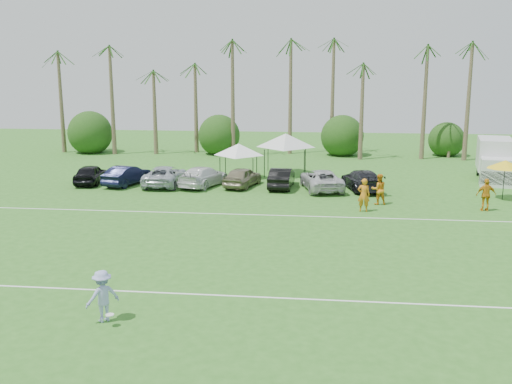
# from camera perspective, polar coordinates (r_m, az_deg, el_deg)

# --- Properties ---
(ground) EXTENTS (120.00, 120.00, 0.00)m
(ground) POSITION_cam_1_polar(r_m,az_deg,el_deg) (19.34, -5.89, -12.43)
(ground) COLOR #2F6B20
(ground) RESTS_ON ground
(field_lines) EXTENTS (80.00, 12.10, 0.01)m
(field_lines) POSITION_cam_1_polar(r_m,az_deg,el_deg) (26.70, -2.23, -5.41)
(field_lines) COLOR white
(field_lines) RESTS_ON ground
(palm_tree_0) EXTENTS (2.40, 2.40, 8.90)m
(palm_tree_0) POSITION_cam_1_polar(r_m,az_deg,el_deg) (60.97, -19.02, 10.84)
(palm_tree_0) COLOR brown
(palm_tree_0) RESTS_ON ground
(palm_tree_1) EXTENTS (2.40, 2.40, 9.90)m
(palm_tree_1) POSITION_cam_1_polar(r_m,az_deg,el_deg) (59.02, -14.59, 11.93)
(palm_tree_1) COLOR brown
(palm_tree_1) RESTS_ON ground
(palm_tree_2) EXTENTS (2.40, 2.40, 10.90)m
(palm_tree_2) POSITION_cam_1_polar(r_m,az_deg,el_deg) (57.45, -9.86, 13.00)
(palm_tree_2) COLOR brown
(palm_tree_2) RESTS_ON ground
(palm_tree_3) EXTENTS (2.40, 2.40, 11.90)m
(palm_tree_3) POSITION_cam_1_polar(r_m,az_deg,el_deg) (56.50, -5.87, 13.99)
(palm_tree_3) COLOR brown
(palm_tree_3) RESTS_ON ground
(palm_tree_4) EXTENTS (2.40, 2.40, 8.90)m
(palm_tree_4) POSITION_cam_1_polar(r_m,az_deg,el_deg) (55.76, -1.71, 11.42)
(palm_tree_4) COLOR brown
(palm_tree_4) RESTS_ON ground
(palm_tree_5) EXTENTS (2.40, 2.40, 9.90)m
(palm_tree_5) POSITION_cam_1_polar(r_m,az_deg,el_deg) (55.33, 2.48, 12.32)
(palm_tree_5) COLOR brown
(palm_tree_5) RESTS_ON ground
(palm_tree_6) EXTENTS (2.40, 2.40, 10.90)m
(palm_tree_6) POSITION_cam_1_polar(r_m,az_deg,el_deg) (55.21, 6.75, 13.14)
(palm_tree_6) COLOR brown
(palm_tree_6) RESTS_ON ground
(palm_tree_7) EXTENTS (2.40, 2.40, 11.90)m
(palm_tree_7) POSITION_cam_1_polar(r_m,az_deg,el_deg) (55.39, 11.03, 13.88)
(palm_tree_7) COLOR brown
(palm_tree_7) RESTS_ON ground
(palm_tree_8) EXTENTS (2.40, 2.40, 8.90)m
(palm_tree_8) POSITION_cam_1_polar(r_m,az_deg,el_deg) (55.94, 16.13, 10.97)
(palm_tree_8) COLOR brown
(palm_tree_8) RESTS_ON ground
(palm_tree_9) EXTENTS (2.40, 2.40, 9.90)m
(palm_tree_9) POSITION_cam_1_polar(r_m,az_deg,el_deg) (56.97, 21.25, 11.53)
(palm_tree_9) COLOR brown
(palm_tree_9) RESTS_ON ground
(bush_tree_0) EXTENTS (4.00, 4.00, 4.00)m
(bush_tree_0) POSITION_cam_1_polar(r_m,az_deg,el_deg) (60.99, -15.70, 5.68)
(bush_tree_0) COLOR brown
(bush_tree_0) RESTS_ON ground
(bush_tree_1) EXTENTS (4.00, 4.00, 4.00)m
(bush_tree_1) POSITION_cam_1_polar(r_m,az_deg,el_deg) (57.39, -3.52, 5.74)
(bush_tree_1) COLOR brown
(bush_tree_1) RESTS_ON ground
(bush_tree_2) EXTENTS (4.00, 4.00, 4.00)m
(bush_tree_2) POSITION_cam_1_polar(r_m,az_deg,el_deg) (56.57, 8.60, 5.53)
(bush_tree_2) COLOR brown
(bush_tree_2) RESTS_ON ground
(bush_tree_3) EXTENTS (4.00, 4.00, 4.00)m
(bush_tree_3) POSITION_cam_1_polar(r_m,az_deg,el_deg) (57.81, 18.59, 5.18)
(bush_tree_3) COLOR brown
(bush_tree_3) RESTS_ON ground
(sideline_player_a) EXTENTS (0.74, 0.52, 1.95)m
(sideline_player_a) POSITION_cam_1_polar(r_m,az_deg,el_deg) (33.54, 10.72, -0.30)
(sideline_player_a) COLOR orange
(sideline_player_a) RESTS_ON ground
(sideline_player_b) EXTENTS (1.04, 0.88, 1.90)m
(sideline_player_b) POSITION_cam_1_polar(r_m,az_deg,el_deg) (35.54, 12.18, 0.28)
(sideline_player_b) COLOR orange
(sideline_player_b) RESTS_ON ground
(sideline_player_c) EXTENTS (1.14, 0.51, 1.92)m
(sideline_player_c) POSITION_cam_1_polar(r_m,az_deg,el_deg) (35.71, 22.03, -0.26)
(sideline_player_c) COLOR orange
(sideline_player_c) RESTS_ON ground
(box_truck) EXTENTS (3.41, 6.31, 3.08)m
(box_truck) POSITION_cam_1_polar(r_m,az_deg,el_deg) (45.96, 22.76, 3.10)
(box_truck) COLOR silver
(box_truck) RESTS_ON ground
(canopy_tent_left) EXTENTS (3.84, 3.84, 3.11)m
(canopy_tent_left) POSITION_cam_1_polar(r_m,az_deg,el_deg) (43.08, -1.75, 4.85)
(canopy_tent_left) COLOR black
(canopy_tent_left) RESTS_ON ground
(canopy_tent_right) EXTENTS (4.68, 4.68, 3.79)m
(canopy_tent_right) POSITION_cam_1_polar(r_m,az_deg,el_deg) (44.79, 2.99, 5.86)
(canopy_tent_right) COLOR black
(canopy_tent_right) RESTS_ON ground
(market_umbrella) EXTENTS (2.27, 2.27, 2.53)m
(market_umbrella) POSITION_cam_1_polar(r_m,az_deg,el_deg) (39.09, 23.67, 2.55)
(market_umbrella) COLOR black
(market_umbrella) RESTS_ON ground
(frisbee_player) EXTENTS (1.25, 1.23, 1.73)m
(frisbee_player) POSITION_cam_1_polar(r_m,az_deg,el_deg) (19.36, -15.09, -10.01)
(frisbee_player) COLOR #979FD6
(frisbee_player) RESTS_ON ground
(parked_car_0) EXTENTS (2.10, 4.29, 1.41)m
(parked_car_0) POSITION_cam_1_polar(r_m,az_deg,el_deg) (43.01, -16.21, 1.73)
(parked_car_0) COLOR black
(parked_car_0) RESTS_ON ground
(parked_car_1) EXTENTS (2.55, 4.51, 1.41)m
(parked_car_1) POSITION_cam_1_polar(r_m,az_deg,el_deg) (41.88, -12.78, 1.65)
(parked_car_1) COLOR black
(parked_car_1) RESTS_ON ground
(parked_car_2) EXTENTS (2.35, 5.07, 1.41)m
(parked_car_2) POSITION_cam_1_polar(r_m,az_deg,el_deg) (41.17, -9.07, 1.62)
(parked_car_2) COLOR #A6ADB6
(parked_car_2) RESTS_ON ground
(parked_car_3) EXTENTS (3.35, 5.22, 1.41)m
(parked_car_3) POSITION_cam_1_polar(r_m,az_deg,el_deg) (40.56, -5.28, 1.57)
(parked_car_3) COLOR silver
(parked_car_3) RESTS_ON ground
(parked_car_4) EXTENTS (2.63, 4.41, 1.41)m
(parked_car_4) POSITION_cam_1_polar(r_m,az_deg,el_deg) (40.22, -1.37, 1.53)
(parked_car_4) COLOR gray
(parked_car_4) RESTS_ON ground
(parked_car_5) EXTENTS (1.69, 4.33, 1.41)m
(parked_car_5) POSITION_cam_1_polar(r_m,az_deg,el_deg) (39.89, 2.57, 1.43)
(parked_car_5) COLOR black
(parked_car_5) RESTS_ON ground
(parked_car_6) EXTENTS (3.34, 5.44, 1.41)m
(parked_car_6) POSITION_cam_1_polar(r_m,az_deg,el_deg) (39.39, 6.56, 1.23)
(parked_car_6) COLOR silver
(parked_car_6) RESTS_ON ground
(parked_car_7) EXTENTS (2.98, 5.16, 1.41)m
(parked_car_7) POSITION_cam_1_polar(r_m,az_deg,el_deg) (39.74, 10.56, 1.20)
(parked_car_7) COLOR black
(parked_car_7) RESTS_ON ground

